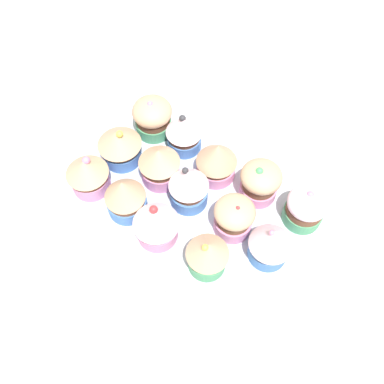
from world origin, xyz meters
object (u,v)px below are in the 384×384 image
at_px(cupcake_1, 260,182).
at_px(cupcake_2, 216,160).
at_px(cupcake_9, 120,144).
at_px(cupcake_12, 125,196).
at_px(cupcake_8, 160,164).
at_px(cupcake_7, 190,185).
at_px(cupcake_5, 271,243).
at_px(cupcake_6, 232,219).
at_px(cupcake_0, 306,208).
at_px(cupcake_4, 153,117).
at_px(cupcake_3, 184,133).
at_px(cupcake_13, 88,174).
at_px(cupcake_10, 207,255).
at_px(baking_tray, 192,204).
at_px(cupcake_11, 156,222).

bearing_deg(cupcake_1, cupcake_2, 6.16).
bearing_deg(cupcake_9, cupcake_12, 135.28).
bearing_deg(cupcake_8, cupcake_7, 176.63).
distance_m(cupcake_5, cupcake_6, 0.06).
height_order(cupcake_0, cupcake_7, cupcake_7).
xyz_separation_m(cupcake_4, cupcake_9, (0.01, 0.07, 0.00)).
xyz_separation_m(cupcake_3, cupcake_13, (0.07, 0.15, 0.00)).
xyz_separation_m(cupcake_0, cupcake_1, (0.08, 0.00, 0.00)).
bearing_deg(cupcake_3, cupcake_10, 135.13).
bearing_deg(cupcake_10, cupcake_8, -28.43).
height_order(cupcake_7, cupcake_9, cupcake_7).
bearing_deg(cupcake_0, cupcake_7, 24.57).
relative_size(cupcake_1, cupcake_10, 0.95).
xyz_separation_m(baking_tray, cupcake_2, (0.00, -0.06, 0.04)).
bearing_deg(cupcake_11, cupcake_12, -6.92).
relative_size(cupcake_2, cupcake_12, 0.98).
bearing_deg(cupcake_4, cupcake_7, 150.91).
relative_size(cupcake_9, cupcake_13, 1.02).
relative_size(cupcake_5, cupcake_8, 1.10).
xyz_separation_m(cupcake_6, cupcake_10, (-0.00, 0.07, 0.00)).
relative_size(cupcake_4, cupcake_9, 0.98).
relative_size(cupcake_6, cupcake_10, 0.92).
xyz_separation_m(cupcake_1, cupcake_4, (0.21, -0.00, 0.00)).
relative_size(cupcake_2, cupcake_6, 1.10).
bearing_deg(cupcake_9, cupcake_0, -165.71).
bearing_deg(cupcake_13, cupcake_0, -153.84).
bearing_deg(cupcake_3, cupcake_6, 150.61).
height_order(baking_tray, cupcake_6, cupcake_6).
bearing_deg(cupcake_13, cupcake_8, -135.33).
xyz_separation_m(cupcake_2, cupcake_7, (0.00, 0.06, 0.00)).
xyz_separation_m(cupcake_2, cupcake_3, (0.07, -0.01, -0.00)).
distance_m(cupcake_9, cupcake_11, 0.15).
relative_size(baking_tray, cupcake_13, 5.75).
relative_size(cupcake_7, cupcake_9, 1.14).
xyz_separation_m(cupcake_9, cupcake_10, (-0.22, 0.07, 0.00)).
xyz_separation_m(cupcake_8, cupcake_9, (0.07, 0.01, -0.00)).
bearing_deg(cupcake_8, cupcake_13, 44.67).
bearing_deg(cupcake_9, cupcake_10, 161.82).
distance_m(cupcake_4, cupcake_11, 0.19).
bearing_deg(cupcake_0, cupcake_9, 14.29).
xyz_separation_m(cupcake_2, cupcake_13, (0.14, 0.13, -0.00)).
distance_m(cupcake_1, cupcake_7, 0.10).
bearing_deg(cupcake_8, cupcake_11, 125.56).
relative_size(cupcake_4, cupcake_6, 1.05).
height_order(cupcake_4, cupcake_11, cupcake_11).
height_order(cupcake_0, cupcake_1, cupcake_1).
height_order(baking_tray, cupcake_13, cupcake_13).
bearing_deg(cupcake_13, cupcake_11, 177.91).
bearing_deg(cupcake_8, cupcake_9, 4.92).
xyz_separation_m(cupcake_6, cupcake_7, (0.08, -0.01, 0.01)).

